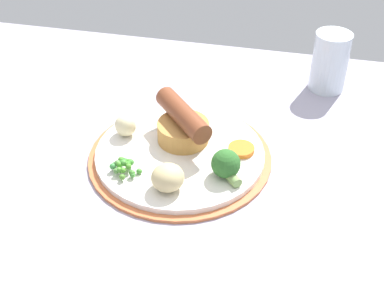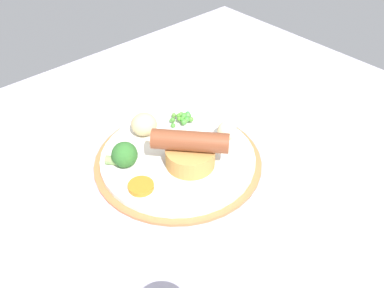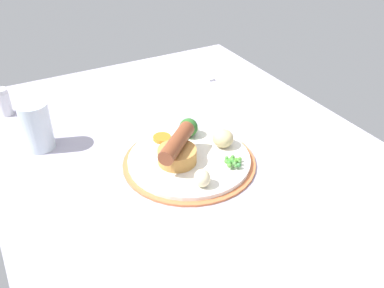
{
  "view_description": "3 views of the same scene",
  "coord_description": "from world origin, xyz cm",
  "px_view_note": "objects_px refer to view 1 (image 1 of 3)",
  "views": [
    {
      "loc": [
        14.32,
        -58.9,
        53.66
      ],
      "look_at": [
        0.43,
        1.61,
        6.33
      ],
      "focal_mm": 50.0,
      "sensor_mm": 36.0,
      "label": 1
    },
    {
      "loc": [
        32.05,
        42.77,
        50.26
      ],
      "look_at": [
        -3.08,
        3.73,
        7.05
      ],
      "focal_mm": 40.0,
      "sensor_mm": 36.0,
      "label": 2
    },
    {
      "loc": [
        -65.08,
        35.91,
        55.25
      ],
      "look_at": [
        -0.05,
        0.54,
        6.43
      ],
      "focal_mm": 40.0,
      "sensor_mm": 36.0,
      "label": 3
    }
  ],
  "objects_px": {
    "potato_chunk_1": "(168,178)",
    "carrot_slice_1": "(241,149)",
    "broccoli_floret_near": "(226,164)",
    "drinking_glass": "(330,62)",
    "sausage_pudding": "(183,125)",
    "pea_pile": "(124,166)",
    "dinner_plate": "(180,155)",
    "potato_chunk_2": "(125,126)"
  },
  "relations": [
    {
      "from": "potato_chunk_1",
      "to": "carrot_slice_1",
      "type": "xyz_separation_m",
      "value": [
        0.09,
        0.1,
        -0.02
      ]
    },
    {
      "from": "sausage_pudding",
      "to": "pea_pile",
      "type": "bearing_deg",
      "value": -76.67
    },
    {
      "from": "potato_chunk_2",
      "to": "carrot_slice_1",
      "type": "distance_m",
      "value": 0.18
    },
    {
      "from": "pea_pile",
      "to": "potato_chunk_2",
      "type": "height_order",
      "value": "potato_chunk_2"
    },
    {
      "from": "broccoli_floret_near",
      "to": "drinking_glass",
      "type": "relative_size",
      "value": 0.46
    },
    {
      "from": "potato_chunk_1",
      "to": "sausage_pudding",
      "type": "bearing_deg",
      "value": 93.04
    },
    {
      "from": "sausage_pudding",
      "to": "potato_chunk_2",
      "type": "height_order",
      "value": "sausage_pudding"
    },
    {
      "from": "sausage_pudding",
      "to": "potato_chunk_1",
      "type": "xyz_separation_m",
      "value": [
        0.01,
        -0.11,
        -0.01
      ]
    },
    {
      "from": "dinner_plate",
      "to": "pea_pile",
      "type": "height_order",
      "value": "pea_pile"
    },
    {
      "from": "sausage_pudding",
      "to": "broccoli_floret_near",
      "type": "bearing_deg",
      "value": 7.08
    },
    {
      "from": "potato_chunk_1",
      "to": "carrot_slice_1",
      "type": "distance_m",
      "value": 0.14
    },
    {
      "from": "potato_chunk_2",
      "to": "dinner_plate",
      "type": "bearing_deg",
      "value": -13.19
    },
    {
      "from": "pea_pile",
      "to": "potato_chunk_2",
      "type": "xyz_separation_m",
      "value": [
        -0.03,
        0.08,
        0.01
      ]
    },
    {
      "from": "pea_pile",
      "to": "carrot_slice_1",
      "type": "relative_size",
      "value": 1.19
    },
    {
      "from": "carrot_slice_1",
      "to": "drinking_glass",
      "type": "bearing_deg",
      "value": 63.46
    },
    {
      "from": "potato_chunk_1",
      "to": "carrot_slice_1",
      "type": "relative_size",
      "value": 1.16
    },
    {
      "from": "potato_chunk_2",
      "to": "drinking_glass",
      "type": "bearing_deg",
      "value": 38.22
    },
    {
      "from": "potato_chunk_1",
      "to": "carrot_slice_1",
      "type": "height_order",
      "value": "potato_chunk_1"
    },
    {
      "from": "potato_chunk_1",
      "to": "potato_chunk_2",
      "type": "height_order",
      "value": "potato_chunk_1"
    },
    {
      "from": "carrot_slice_1",
      "to": "pea_pile",
      "type": "bearing_deg",
      "value": -151.84
    },
    {
      "from": "dinner_plate",
      "to": "potato_chunk_2",
      "type": "height_order",
      "value": "potato_chunk_2"
    },
    {
      "from": "broccoli_floret_near",
      "to": "drinking_glass",
      "type": "height_order",
      "value": "drinking_glass"
    },
    {
      "from": "pea_pile",
      "to": "sausage_pudding",
      "type": "bearing_deg",
      "value": 55.14
    },
    {
      "from": "pea_pile",
      "to": "potato_chunk_2",
      "type": "bearing_deg",
      "value": 107.02
    },
    {
      "from": "carrot_slice_1",
      "to": "potato_chunk_2",
      "type": "bearing_deg",
      "value": 179.44
    },
    {
      "from": "pea_pile",
      "to": "potato_chunk_1",
      "type": "relative_size",
      "value": 1.02
    },
    {
      "from": "sausage_pudding",
      "to": "drinking_glass",
      "type": "xyz_separation_m",
      "value": [
        0.21,
        0.23,
        0.01
      ]
    },
    {
      "from": "broccoli_floret_near",
      "to": "potato_chunk_2",
      "type": "xyz_separation_m",
      "value": [
        -0.17,
        0.06,
        -0.0
      ]
    },
    {
      "from": "carrot_slice_1",
      "to": "potato_chunk_1",
      "type": "bearing_deg",
      "value": -129.43
    },
    {
      "from": "drinking_glass",
      "to": "dinner_plate",
      "type": "bearing_deg",
      "value": -128.96
    },
    {
      "from": "dinner_plate",
      "to": "drinking_glass",
      "type": "xyz_separation_m",
      "value": [
        0.21,
        0.26,
        0.05
      ]
    },
    {
      "from": "sausage_pudding",
      "to": "broccoli_floret_near",
      "type": "relative_size",
      "value": 2.25
    },
    {
      "from": "sausage_pudding",
      "to": "broccoli_floret_near",
      "type": "height_order",
      "value": "sausage_pudding"
    },
    {
      "from": "broccoli_floret_near",
      "to": "carrot_slice_1",
      "type": "xyz_separation_m",
      "value": [
        0.01,
        0.06,
        -0.02
      ]
    },
    {
      "from": "dinner_plate",
      "to": "potato_chunk_1",
      "type": "bearing_deg",
      "value": -87.12
    },
    {
      "from": "potato_chunk_1",
      "to": "potato_chunk_2",
      "type": "distance_m",
      "value": 0.14
    },
    {
      "from": "broccoli_floret_near",
      "to": "carrot_slice_1",
      "type": "height_order",
      "value": "broccoli_floret_near"
    },
    {
      "from": "sausage_pudding",
      "to": "broccoli_floret_near",
      "type": "xyz_separation_m",
      "value": [
        0.08,
        -0.07,
        -0.01
      ]
    },
    {
      "from": "broccoli_floret_near",
      "to": "potato_chunk_2",
      "type": "distance_m",
      "value": 0.18
    },
    {
      "from": "carrot_slice_1",
      "to": "drinking_glass",
      "type": "height_order",
      "value": "drinking_glass"
    },
    {
      "from": "pea_pile",
      "to": "carrot_slice_1",
      "type": "bearing_deg",
      "value": 28.16
    },
    {
      "from": "broccoli_floret_near",
      "to": "drinking_glass",
      "type": "bearing_deg",
      "value": -66.52
    }
  ]
}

